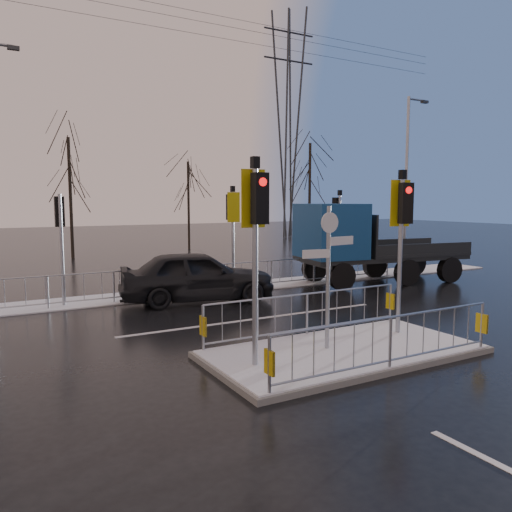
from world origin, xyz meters
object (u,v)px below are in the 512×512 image
car_far_lane (197,276)px  street_lamp_right (407,177)px  traffic_island (343,337)px  flatbed_truck (352,242)px

car_far_lane → street_lamp_right: size_ratio=0.63×
car_far_lane → traffic_island: bearing=-164.2°
traffic_island → flatbed_truck: size_ratio=0.83×
flatbed_truck → street_lamp_right: street_lamp_right is taller
car_far_lane → street_lamp_right: bearing=-70.2°
traffic_island → flatbed_truck: (6.23, 7.12, 1.32)m
traffic_island → car_far_lane: bearing=94.3°
street_lamp_right → traffic_island: bearing=-141.3°
traffic_island → street_lamp_right: bearing=38.7°
traffic_island → car_far_lane: 6.92m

